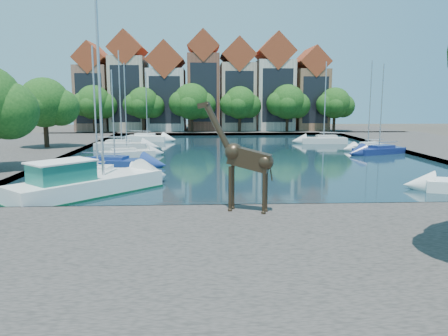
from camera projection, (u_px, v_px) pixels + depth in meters
The scene contains 29 objects.
ground at pixel (281, 213), 23.40m from camera, with size 160.00×160.00×0.00m, color #38332B.
water_basin at pixel (242, 155), 47.06m from camera, with size 38.00×50.00×0.08m, color black.
near_quay at pixel (314, 254), 16.45m from camera, with size 50.00×14.00×0.50m, color #4A4440.
far_quay at pixel (226, 131), 78.58m from camera, with size 60.00×16.00×0.50m, color #4A4440.
left_quay at pixel (5, 154), 45.84m from camera, with size 14.00×52.00×0.50m, color #4A4440.
townhouse_west_end at pixel (95, 91), 76.35m from camera, with size 5.44×9.18×14.93m.
townhouse_west_mid at pixel (129, 86), 76.50m from camera, with size 5.94×9.18×16.79m.
townhouse_west_inner at pixel (167, 91), 76.95m from camera, with size 6.43×9.18×15.15m.
townhouse_center at pixel (204, 85), 77.09m from camera, with size 5.44×9.18×16.93m.
townhouse_east_inner at pixel (237, 89), 77.48m from camera, with size 5.94×9.18×15.79m.
townhouse_east_mid at pixel (274, 86), 77.73m from camera, with size 6.43×9.18×16.65m.
townhouse_east_end at pixel (310, 92), 78.19m from camera, with size 5.44×9.18×14.43m.
far_tree_far_west at pixel (94, 104), 71.33m from camera, with size 7.28×5.60×7.68m.
far_tree_west at pixel (144, 104), 71.73m from camera, with size 6.76×5.20×7.36m.
far_tree_mid_west at pixel (192, 103), 72.07m from camera, with size 7.80×6.00×8.00m.
far_tree_mid_east at pixel (240, 104), 72.48m from camera, with size 7.02×5.40×7.52m.
far_tree_east at pixel (288, 103), 72.84m from camera, with size 7.54×5.80×7.84m.
far_tree_far_east at pixel (335, 104), 73.24m from camera, with size 6.76×5.20×7.36m.
side_tree_left_far at pixel (45, 104), 49.11m from camera, with size 7.28×5.60×7.88m.
giraffe_statue at pixel (243, 158), 21.42m from camera, with size 3.67×1.69×5.40m.
motorsailer at pixel (83, 182), 26.78m from camera, with size 8.67×8.99×11.86m.
sailboat_left_a at pixel (98, 172), 32.48m from camera, with size 6.48×2.76×9.69m.
sailboat_left_b at pixel (115, 161), 38.76m from camera, with size 6.95×3.76×8.42m.
sailboat_left_c at pixel (127, 152), 44.99m from camera, with size 5.80×3.77×9.46m.
sailboat_left_d at pixel (122, 144), 51.72m from camera, with size 6.30×2.61×11.40m.
sailboat_left_e at pixel (147, 137), 61.50m from camera, with size 6.22×3.61×9.55m.
sailboat_right_b at pixel (379, 149), 47.44m from camera, with size 6.19×4.17×9.58m.
sailboat_right_c at pixel (368, 146), 50.68m from camera, with size 4.97×2.97×10.18m.
sailboat_right_d at pixel (324, 139), 58.38m from camera, with size 6.04×2.43×10.70m.
Camera 1 is at (-4.14, -22.55, 6.08)m, focal length 35.00 mm.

